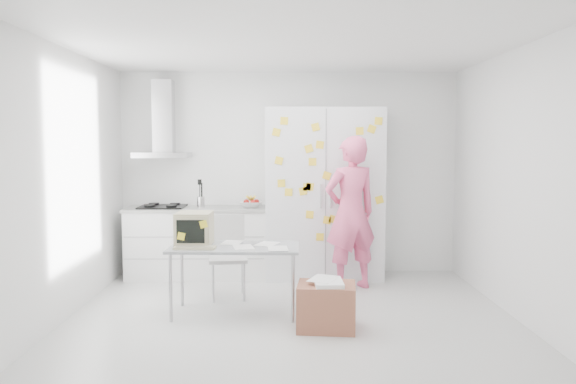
{
  "coord_description": "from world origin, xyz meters",
  "views": [
    {
      "loc": [
        -0.08,
        -5.57,
        1.76
      ],
      "look_at": [
        -0.02,
        0.66,
        1.21
      ],
      "focal_mm": 35.0,
      "sensor_mm": 36.0,
      "label": 1
    }
  ],
  "objects_px": {
    "desk": "(209,237)",
    "chair": "(228,251)",
    "person": "(351,213)",
    "cardboard_box": "(326,306)"
  },
  "relations": [
    {
      "from": "desk",
      "to": "chair",
      "type": "height_order",
      "value": "desk"
    },
    {
      "from": "desk",
      "to": "cardboard_box",
      "type": "bearing_deg",
      "value": -22.57
    },
    {
      "from": "chair",
      "to": "desk",
      "type": "bearing_deg",
      "value": -109.14
    },
    {
      "from": "person",
      "to": "desk",
      "type": "height_order",
      "value": "person"
    },
    {
      "from": "desk",
      "to": "person",
      "type": "bearing_deg",
      "value": 33.26
    },
    {
      "from": "person",
      "to": "cardboard_box",
      "type": "relative_size",
      "value": 3.15
    },
    {
      "from": "person",
      "to": "chair",
      "type": "distance_m",
      "value": 1.54
    },
    {
      "from": "desk",
      "to": "chair",
      "type": "bearing_deg",
      "value": 79.83
    },
    {
      "from": "person",
      "to": "chair",
      "type": "relative_size",
      "value": 1.98
    },
    {
      "from": "chair",
      "to": "person",
      "type": "bearing_deg",
      "value": 6.13
    }
  ]
}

